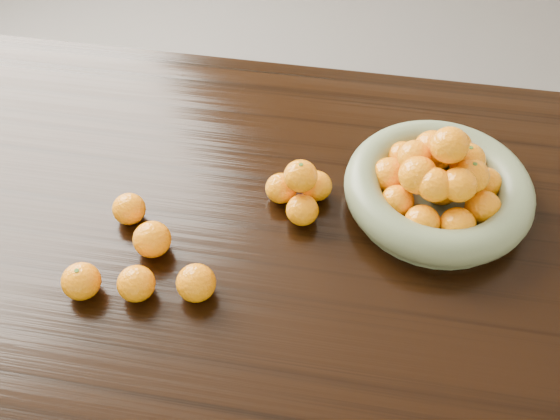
% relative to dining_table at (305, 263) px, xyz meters
% --- Properties ---
extents(ground, '(5.00, 5.00, 0.00)m').
position_rel_dining_table_xyz_m(ground, '(0.00, 0.00, -0.66)').
color(ground, '#4E4B49').
rests_on(ground, ground).
extents(dining_table, '(2.00, 1.00, 0.75)m').
position_rel_dining_table_xyz_m(dining_table, '(0.00, 0.00, 0.00)').
color(dining_table, black).
rests_on(dining_table, ground).
extents(fruit_bowl, '(0.35, 0.35, 0.18)m').
position_rel_dining_table_xyz_m(fruit_bowl, '(0.23, 0.12, 0.14)').
color(fruit_bowl, '#687354').
rests_on(fruit_bowl, dining_table).
extents(orange_pyramid, '(0.12, 0.12, 0.11)m').
position_rel_dining_table_xyz_m(orange_pyramid, '(-0.02, 0.07, 0.13)').
color(orange_pyramid, '#FF9407').
rests_on(orange_pyramid, dining_table).
extents(loose_orange_0, '(0.07, 0.07, 0.06)m').
position_rel_dining_table_xyz_m(loose_orange_0, '(-0.35, -0.19, 0.12)').
color(loose_orange_0, '#FF9407').
rests_on(loose_orange_0, dining_table).
extents(loose_orange_1, '(0.06, 0.06, 0.06)m').
position_rel_dining_table_xyz_m(loose_orange_1, '(-0.26, -0.17, 0.12)').
color(loose_orange_1, '#FF9407').
rests_on(loose_orange_1, dining_table).
extents(loose_orange_2, '(0.07, 0.07, 0.06)m').
position_rel_dining_table_xyz_m(loose_orange_2, '(-0.16, -0.16, 0.12)').
color(loose_orange_2, '#FF9407').
rests_on(loose_orange_2, dining_table).
extents(loose_orange_3, '(0.06, 0.06, 0.06)m').
position_rel_dining_table_xyz_m(loose_orange_3, '(-0.32, -0.02, 0.12)').
color(loose_orange_3, '#FF9407').
rests_on(loose_orange_3, dining_table).
extents(loose_orange_4, '(0.07, 0.07, 0.06)m').
position_rel_dining_table_xyz_m(loose_orange_4, '(-0.26, -0.08, 0.12)').
color(loose_orange_4, '#FF9407').
rests_on(loose_orange_4, dining_table).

